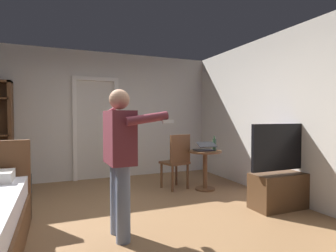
{
  "coord_description": "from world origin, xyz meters",
  "views": [
    {
      "loc": [
        -0.65,
        -3.18,
        1.31
      ],
      "look_at": [
        0.74,
        0.19,
        1.18
      ],
      "focal_mm": 29.19,
      "sensor_mm": 36.0,
      "label": 1
    }
  ],
  "objects_px": {
    "side_table": "(205,164)",
    "bottle_on_table": "(214,144)",
    "person_blue_shirt": "(121,152)",
    "suitcase_dark": "(9,187)",
    "tv_flatscreen": "(283,182)",
    "wooden_chair": "(177,159)",
    "laptop": "(205,148)"
  },
  "relations": [
    {
      "from": "side_table",
      "to": "bottle_on_table",
      "type": "distance_m",
      "value": 0.38
    },
    {
      "from": "side_table",
      "to": "laptop",
      "type": "distance_m",
      "value": 0.29
    },
    {
      "from": "bottle_on_table",
      "to": "person_blue_shirt",
      "type": "xyz_separation_m",
      "value": [
        -1.96,
        -1.25,
        0.11
      ]
    },
    {
      "from": "bottle_on_table",
      "to": "suitcase_dark",
      "type": "relative_size",
      "value": 0.45
    },
    {
      "from": "tv_flatscreen",
      "to": "bottle_on_table",
      "type": "xyz_separation_m",
      "value": [
        -0.41,
        1.18,
        0.45
      ]
    },
    {
      "from": "tv_flatscreen",
      "to": "wooden_chair",
      "type": "bearing_deg",
      "value": 123.99
    },
    {
      "from": "tv_flatscreen",
      "to": "side_table",
      "type": "relative_size",
      "value": 1.73
    },
    {
      "from": "person_blue_shirt",
      "to": "bottle_on_table",
      "type": "bearing_deg",
      "value": 32.52
    },
    {
      "from": "bottle_on_table",
      "to": "person_blue_shirt",
      "type": "bearing_deg",
      "value": -147.48
    },
    {
      "from": "laptop",
      "to": "person_blue_shirt",
      "type": "height_order",
      "value": "person_blue_shirt"
    },
    {
      "from": "bottle_on_table",
      "to": "wooden_chair",
      "type": "height_order",
      "value": "wooden_chair"
    },
    {
      "from": "suitcase_dark",
      "to": "tv_flatscreen",
      "type": "bearing_deg",
      "value": -15.59
    },
    {
      "from": "side_table",
      "to": "bottle_on_table",
      "type": "bearing_deg",
      "value": -29.74
    },
    {
      "from": "laptop",
      "to": "bottle_on_table",
      "type": "distance_m",
      "value": 0.19
    },
    {
      "from": "wooden_chair",
      "to": "person_blue_shirt",
      "type": "distance_m",
      "value": 2.11
    },
    {
      "from": "tv_flatscreen",
      "to": "wooden_chair",
      "type": "distance_m",
      "value": 1.8
    },
    {
      "from": "tv_flatscreen",
      "to": "wooden_chair",
      "type": "height_order",
      "value": "tv_flatscreen"
    },
    {
      "from": "tv_flatscreen",
      "to": "laptop",
      "type": "relative_size",
      "value": 3.38
    },
    {
      "from": "laptop",
      "to": "person_blue_shirt",
      "type": "relative_size",
      "value": 0.22
    },
    {
      "from": "side_table",
      "to": "suitcase_dark",
      "type": "height_order",
      "value": "side_table"
    },
    {
      "from": "bottle_on_table",
      "to": "person_blue_shirt",
      "type": "height_order",
      "value": "person_blue_shirt"
    },
    {
      "from": "suitcase_dark",
      "to": "side_table",
      "type": "bearing_deg",
      "value": -0.98
    },
    {
      "from": "side_table",
      "to": "wooden_chair",
      "type": "distance_m",
      "value": 0.51
    },
    {
      "from": "side_table",
      "to": "suitcase_dark",
      "type": "distance_m",
      "value": 3.3
    },
    {
      "from": "tv_flatscreen",
      "to": "person_blue_shirt",
      "type": "distance_m",
      "value": 2.44
    },
    {
      "from": "side_table",
      "to": "tv_flatscreen",
      "type": "bearing_deg",
      "value": -66.43
    },
    {
      "from": "tv_flatscreen",
      "to": "laptop",
      "type": "bearing_deg",
      "value": 115.64
    },
    {
      "from": "wooden_chair",
      "to": "suitcase_dark",
      "type": "bearing_deg",
      "value": 167.37
    },
    {
      "from": "side_table",
      "to": "bottle_on_table",
      "type": "height_order",
      "value": "bottle_on_table"
    },
    {
      "from": "tv_flatscreen",
      "to": "bottle_on_table",
      "type": "relative_size",
      "value": 4.51
    },
    {
      "from": "laptop",
      "to": "tv_flatscreen",
      "type": "bearing_deg",
      "value": -64.36
    },
    {
      "from": "wooden_chair",
      "to": "suitcase_dark",
      "type": "height_order",
      "value": "wooden_chair"
    }
  ]
}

